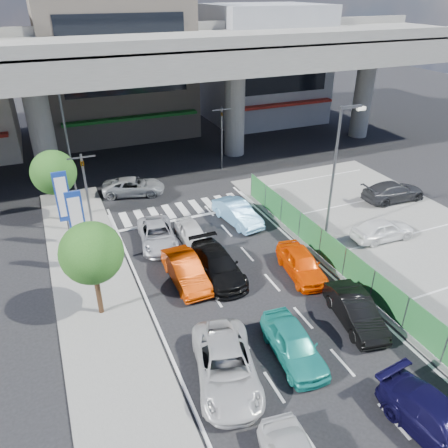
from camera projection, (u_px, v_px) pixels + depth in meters
name	position (u px, v px, depth m)	size (l,w,h in m)	color
ground	(273.00, 327.00, 19.83)	(120.00, 120.00, 0.00)	black
parking_lot	(423.00, 253.00, 25.23)	(12.00, 28.00, 0.06)	slate
sidewalk_left	(102.00, 313.00, 20.62)	(4.00, 30.00, 0.12)	slate
fence_run	(357.00, 273.00, 22.04)	(0.16, 22.00, 1.80)	#21622D
expressway	(140.00, 58.00, 33.38)	(64.00, 14.00, 10.75)	slate
building_center	(115.00, 57.00, 42.84)	(14.00, 10.90, 15.00)	gray
building_east	(263.00, 64.00, 48.27)	(12.00, 10.90, 12.00)	gray
traffic_light_left	(84.00, 175.00, 25.49)	(1.60, 1.24, 5.20)	#595B60
traffic_light_right	(222.00, 123.00, 35.17)	(1.60, 1.24, 5.20)	#595B60
street_lamp_right	(337.00, 163.00, 24.86)	(1.65, 0.22, 8.00)	#595B60
street_lamp_left	(69.00, 133.00, 29.89)	(1.65, 0.22, 8.00)	#595B60
signboard_near	(77.00, 221.00, 22.33)	(0.80, 0.14, 4.70)	#595B60
signboard_far	(63.00, 199.00, 24.61)	(0.80, 0.14, 4.70)	#595B60
tree_near	(92.00, 253.00, 19.02)	(2.80, 2.80, 4.80)	#382314
tree_far	(54.00, 173.00, 27.22)	(2.80, 2.80, 4.80)	#382314
minivan_navy_back	(443.00, 426.00, 14.60)	(1.93, 4.76, 1.38)	black
sedan_white_mid_left	(226.00, 366.00, 16.89)	(2.29, 4.97, 1.38)	silver
taxi_teal_mid	(294.00, 344.00, 17.94)	(1.63, 4.05, 1.38)	teal
hatch_black_mid_right	(355.00, 311.00, 19.81)	(1.42, 4.07, 1.34)	black
taxi_orange_left	(186.00, 271.00, 22.55)	(1.46, 4.19, 1.38)	#C33402
sedan_black_mid	(218.00, 265.00, 23.03)	(1.93, 4.76, 1.38)	black
taxi_orange_right	(301.00, 263.00, 23.15)	(1.63, 4.05, 1.38)	#F84800
wagon_silver_front_left	(157.00, 235.00, 25.96)	(2.02, 4.38, 1.22)	#B2B4BB
sedan_white_front_mid	(192.00, 234.00, 25.99)	(1.47, 3.66, 1.25)	silver
kei_truck_front_right	(237.00, 213.00, 28.29)	(1.46, 4.19, 1.38)	#68ADE2
crossing_wagon_silver	(134.00, 186.00, 32.19)	(2.08, 4.51, 1.25)	#9B9EA2
parked_sedan_white	(383.00, 229.00, 26.32)	(1.57, 3.90, 1.33)	white
parked_sedan_dgrey	(393.00, 191.00, 31.15)	(1.90, 4.68, 1.36)	#28292C
traffic_cone	(318.00, 229.00, 27.07)	(0.33, 0.33, 0.63)	#E6510C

